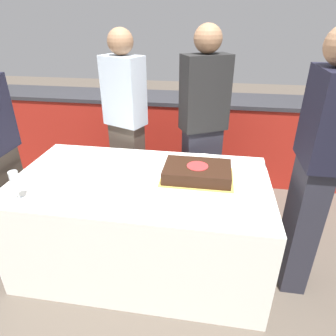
# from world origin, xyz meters

# --- Properties ---
(ground_plane) EXTENTS (14.00, 14.00, 0.00)m
(ground_plane) POSITION_xyz_m (0.00, 0.00, 0.00)
(ground_plane) COLOR brown
(back_counter) EXTENTS (4.40, 0.58, 0.92)m
(back_counter) POSITION_xyz_m (0.00, 1.56, 0.46)
(back_counter) COLOR #A82319
(back_counter) RESTS_ON ground_plane
(dining_table) EXTENTS (1.75, 0.96, 0.73)m
(dining_table) POSITION_xyz_m (0.00, 0.00, 0.37)
(dining_table) COLOR white
(dining_table) RESTS_ON ground_plane
(cake) EXTENTS (0.49, 0.35, 0.09)m
(cake) POSITION_xyz_m (0.38, 0.08, 0.78)
(cake) COLOR gold
(cake) RESTS_ON dining_table
(plate_stack) EXTENTS (0.22, 0.22, 0.08)m
(plate_stack) POSITION_xyz_m (-0.34, -0.03, 0.77)
(plate_stack) COLOR white
(plate_stack) RESTS_ON dining_table
(wine_glass) EXTENTS (0.06, 0.06, 0.19)m
(wine_glass) POSITION_xyz_m (-0.67, -0.36, 0.86)
(wine_glass) COLOR white
(wine_glass) RESTS_ON dining_table
(side_plate_near_cake) EXTENTS (0.19, 0.19, 0.00)m
(side_plate_near_cake) POSITION_xyz_m (0.41, 0.39, 0.74)
(side_plate_near_cake) COLOR white
(side_plate_near_cake) RESTS_ON dining_table
(person_cutting_cake) EXTENTS (0.42, 0.35, 1.68)m
(person_cutting_cake) POSITION_xyz_m (0.38, 0.70, 0.88)
(person_cutting_cake) COLOR #282833
(person_cutting_cake) RESTS_ON ground_plane
(person_seated_right) EXTENTS (0.21, 0.37, 1.71)m
(person_seated_right) POSITION_xyz_m (1.09, 0.00, 0.89)
(person_seated_right) COLOR #282833
(person_seated_right) RESTS_ON ground_plane
(person_standing_back) EXTENTS (0.39, 0.32, 1.65)m
(person_standing_back) POSITION_xyz_m (-0.30, 0.70, 0.87)
(person_standing_back) COLOR #4C4238
(person_standing_back) RESTS_ON ground_plane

